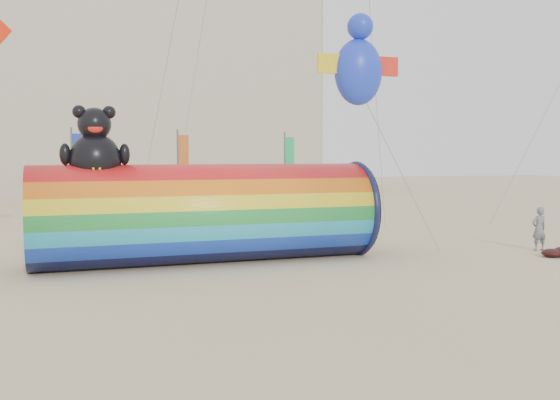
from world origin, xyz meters
name	(u,v)px	position (x,y,z in m)	size (l,w,h in m)	color
ground	(281,285)	(0.00, 0.00, 0.00)	(160.00, 160.00, 0.00)	#CCB58C
windsock_assembly	(207,211)	(-1.16, 4.61, 1.84)	(12.06, 3.67, 5.56)	red
kite_handler	(539,229)	(11.95, 2.75, 0.88)	(0.64, 0.42, 1.76)	slate
festival_banners	(189,177)	(0.63, 16.79, 2.64)	(12.85, 2.57, 5.20)	#59595E
flying_kites	(283,7)	(2.37, 6.39, 9.64)	(33.05, 9.21, 9.77)	blue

